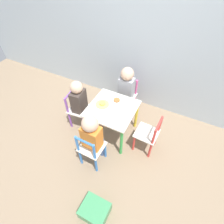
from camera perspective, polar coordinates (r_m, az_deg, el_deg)
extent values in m
plane|color=#8C755B|center=(2.47, 0.00, -6.58)|extent=(6.00, 6.00, 0.00)
cube|color=#B2C1CC|center=(2.34, 10.12, 28.99)|extent=(6.00, 0.06, 2.60)
cube|color=silver|center=(2.12, 0.00, 1.17)|extent=(0.56, 0.56, 0.02)
cylinder|color=orange|center=(2.25, -8.50, -5.19)|extent=(0.04, 0.04, 0.46)
cylinder|color=green|center=(2.10, 3.05, -9.97)|extent=(0.04, 0.04, 0.46)
cylinder|color=teal|center=(2.52, -2.50, 2.63)|extent=(0.04, 0.04, 0.46)
cylinder|color=yellow|center=(2.39, 7.96, -1.06)|extent=(0.04, 0.04, 0.46)
cube|color=silver|center=(2.41, -10.69, 0.96)|extent=(0.28, 0.28, 0.02)
cylinder|color=#8E51BC|center=(2.41, -9.20, -3.85)|extent=(0.03, 0.03, 0.28)
cylinder|color=#8E51BC|center=(2.53, -7.02, -0.42)|extent=(0.03, 0.03, 0.28)
cylinder|color=#8E51BC|center=(2.50, -13.50, -2.46)|extent=(0.03, 0.03, 0.28)
cylinder|color=#8E51BC|center=(2.62, -11.19, 0.79)|extent=(0.03, 0.03, 0.28)
cylinder|color=#8E51BC|center=(2.31, -14.62, 1.95)|extent=(0.03, 0.03, 0.26)
cylinder|color=#8E51BC|center=(2.44, -12.08, 5.23)|extent=(0.03, 0.03, 0.26)
cylinder|color=#8E51BC|center=(2.30, -13.81, 5.75)|extent=(0.05, 0.21, 0.02)
cube|color=silver|center=(2.56, 4.64, 5.12)|extent=(0.26, 0.26, 0.02)
cylinder|color=#E5599E|center=(2.62, 1.43, 1.96)|extent=(0.03, 0.03, 0.28)
cylinder|color=#E5599E|center=(2.57, 5.73, 0.52)|extent=(0.03, 0.03, 0.28)
cylinder|color=#E5599E|center=(2.76, 3.27, 4.73)|extent=(0.03, 0.03, 0.28)
cylinder|color=#E5599E|center=(2.71, 7.38, 3.42)|extent=(0.03, 0.03, 0.28)
cylinder|color=#E5599E|center=(2.59, 3.51, 9.19)|extent=(0.03, 0.03, 0.26)
cylinder|color=#E5599E|center=(2.54, 7.95, 7.87)|extent=(0.03, 0.03, 0.26)
cylinder|color=#E5599E|center=(2.50, 5.91, 10.64)|extent=(0.21, 0.03, 0.02)
cube|color=silver|center=(2.01, -6.53, -11.14)|extent=(0.27, 0.27, 0.02)
cylinder|color=#387AD1|center=(2.15, -2.20, -12.35)|extent=(0.03, 0.03, 0.28)
cylinder|color=#387AD1|center=(2.21, -7.06, -10.07)|extent=(0.03, 0.03, 0.28)
cylinder|color=#387AD1|center=(2.06, -5.24, -16.77)|extent=(0.03, 0.03, 0.28)
cylinder|color=#387AD1|center=(2.13, -10.24, -14.19)|extent=(0.03, 0.03, 0.28)
cylinder|color=#387AD1|center=(1.83, -5.81, -12.93)|extent=(0.03, 0.03, 0.26)
cylinder|color=#387AD1|center=(1.90, -11.30, -10.18)|extent=(0.03, 0.03, 0.26)
cylinder|color=#387AD1|center=(1.77, -9.04, -9.54)|extent=(0.21, 0.03, 0.02)
cube|color=silver|center=(2.14, 11.28, -6.77)|extent=(0.27, 0.27, 0.02)
cylinder|color=#DB3D38|center=(2.34, 9.30, -6.16)|extent=(0.03, 0.03, 0.28)
cylinder|color=#DB3D38|center=(2.22, 7.15, -9.99)|extent=(0.03, 0.03, 0.28)
cylinder|color=#DB3D38|center=(2.31, 14.16, -8.11)|extent=(0.03, 0.03, 0.28)
cylinder|color=#DB3D38|center=(2.19, 12.29, -12.11)|extent=(0.03, 0.03, 0.28)
cylinder|color=#DB3D38|center=(2.11, 15.46, -3.82)|extent=(0.03, 0.03, 0.26)
cylinder|color=#DB3D38|center=(1.97, 13.51, -7.99)|extent=(0.03, 0.03, 0.26)
cylinder|color=#DB3D38|center=(1.95, 15.14, -3.74)|extent=(0.03, 0.21, 0.02)
cylinder|color=#7A6B5B|center=(2.43, -8.32, -2.88)|extent=(0.07, 0.07, 0.30)
cylinder|color=#7A6B5B|center=(2.49, -7.30, -1.26)|extent=(0.07, 0.07, 0.30)
cube|color=#423833|center=(2.29, -10.79, 3.64)|extent=(0.16, 0.21, 0.30)
sphere|color=#DBB293|center=(2.15, -11.59, 7.91)|extent=(0.16, 0.16, 0.16)
cylinder|color=#38383D|center=(2.59, 2.43, 1.51)|extent=(0.07, 0.07, 0.30)
cylinder|color=#38383D|center=(2.56, 4.47, 0.83)|extent=(0.07, 0.07, 0.30)
cube|color=#999EA8|center=(2.44, 4.69, 7.77)|extent=(0.20, 0.14, 0.32)
sphere|color=#DBB293|center=(2.31, 5.04, 12.28)|extent=(0.17, 0.17, 0.17)
cylinder|color=#4C608E|center=(2.16, -3.34, -11.36)|extent=(0.07, 0.07, 0.30)
cylinder|color=#4C608E|center=(2.19, -5.63, -10.29)|extent=(0.07, 0.07, 0.30)
cube|color=orange|center=(1.89, -6.60, -8.13)|extent=(0.20, 0.14, 0.30)
sphere|color=#DBB293|center=(1.71, -7.22, -3.80)|extent=(0.17, 0.17, 0.17)
cylinder|color=#EADB66|center=(2.15, -3.15, 2.57)|extent=(0.17, 0.17, 0.01)
cylinder|color=gold|center=(2.14, -3.17, 2.84)|extent=(0.07, 0.07, 0.02)
cylinder|color=white|center=(2.19, 1.55, 3.64)|extent=(0.18, 0.18, 0.01)
cylinder|color=#CC6633|center=(2.18, 1.56, 3.91)|extent=(0.08, 0.08, 0.02)
cube|color=#3D8E56|center=(1.96, -5.61, -29.39)|extent=(0.26, 0.23, 0.16)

